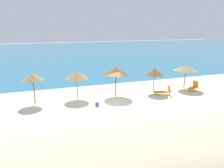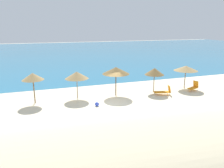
{
  "view_description": "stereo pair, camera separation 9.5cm",
  "coord_description": "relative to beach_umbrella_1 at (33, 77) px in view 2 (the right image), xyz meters",
  "views": [
    {
      "loc": [
        -6.04,
        -17.56,
        6.69
      ],
      "look_at": [
        0.6,
        1.59,
        1.3
      ],
      "focal_mm": 34.73,
      "sensor_mm": 36.0,
      "label": 1
    },
    {
      "loc": [
        -5.95,
        -17.59,
        6.69
      ],
      "look_at": [
        0.6,
        1.59,
        1.3
      ],
      "focal_mm": 34.73,
      "sensor_mm": 36.0,
      "label": 2
    }
  ],
  "objects": [
    {
      "name": "dune_ridge",
      "position": [
        8.07,
        -11.41,
        -1.63
      ],
      "size": [
        52.78,
        11.37,
        1.61
      ],
      "primitive_type": "ellipsoid",
      "rotation": [
        0.0,
        0.0,
        -0.09
      ],
      "color": "beige",
      "rests_on": "ground_plane"
    },
    {
      "name": "sea_water",
      "position": [
        6.56,
        40.14,
        -2.43
      ],
      "size": [
        160.0,
        72.06,
        0.01
      ],
      "primitive_type": "cube",
      "color": "teal",
      "rests_on": "ground_plane"
    },
    {
      "name": "beach_umbrella_5",
      "position": [
        15.83,
        -0.28,
        -0.18
      ],
      "size": [
        2.58,
        2.58,
        2.54
      ],
      "color": "brown",
      "rests_on": "ground_plane"
    },
    {
      "name": "beach_umbrella_3",
      "position": [
        7.68,
        -0.25,
        0.09
      ],
      "size": [
        2.67,
        2.67,
        2.87
      ],
      "color": "brown",
      "rests_on": "ground_plane"
    },
    {
      "name": "lounge_chair_2",
      "position": [
        16.16,
        -1.42,
        -2.02
      ],
      "size": [
        1.48,
        1.04,
        1.02
      ],
      "rotation": [
        0.0,
        0.0,
        1.96
      ],
      "color": "orange",
      "rests_on": "ground_plane"
    },
    {
      "name": "beach_umbrella_4",
      "position": [
        11.8,
        -0.53,
        -0.22
      ],
      "size": [
        2.0,
        2.0,
        2.57
      ],
      "color": "brown",
      "rests_on": "ground_plane"
    },
    {
      "name": "beach_umbrella_1",
      "position": [
        0.0,
        0.0,
        0.0
      ],
      "size": [
        1.91,
        1.91,
        2.76
      ],
      "color": "brown",
      "rests_on": "ground_plane"
    },
    {
      "name": "beach_umbrella_2",
      "position": [
        3.88,
        0.08,
        -0.16
      ],
      "size": [
        2.21,
        2.21,
        2.61
      ],
      "color": "brown",
      "rests_on": "ground_plane"
    },
    {
      "name": "lounge_chair_0",
      "position": [
        12.33,
        -1.67,
        -2.07
      ],
      "size": [
        1.72,
        0.99,
        0.96
      ],
      "rotation": [
        0.0,
        0.0,
        1.31
      ],
      "color": "orange",
      "rests_on": "ground_plane"
    },
    {
      "name": "beach_ball",
      "position": [
        5.1,
        -2.61,
        -2.26
      ],
      "size": [
        0.36,
        0.36,
        0.36
      ],
      "primitive_type": "sphere",
      "color": "blue",
      "rests_on": "ground_plane"
    },
    {
      "name": "ground_plane",
      "position": [
        6.56,
        -2.19,
        -2.44
      ],
      "size": [
        160.0,
        160.0,
        0.0
      ],
      "primitive_type": "plane",
      "color": "beige"
    }
  ]
}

